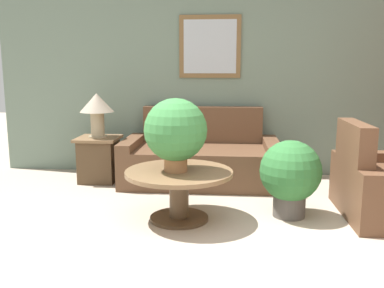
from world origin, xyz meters
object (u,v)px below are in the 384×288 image
object	(u,v)px
coffee_table	(179,184)
potted_plant_on_table	(176,131)
couch_main	(201,160)
potted_plant_floor	(290,174)
side_table	(99,159)
table_lamp	(97,107)

from	to	relation	value
coffee_table	potted_plant_on_table	size ratio (longest dim) A/B	1.49
couch_main	potted_plant_floor	world-z (taller)	couch_main
side_table	potted_plant_on_table	size ratio (longest dim) A/B	0.83
couch_main	potted_plant_on_table	world-z (taller)	potted_plant_on_table
table_lamp	couch_main	bearing A→B (deg)	2.43
table_lamp	potted_plant_floor	world-z (taller)	table_lamp
couch_main	side_table	xyz separation A→B (m)	(-1.32, -0.06, 0.00)
couch_main	potted_plant_on_table	xyz separation A→B (m)	(-0.14, -1.40, 0.58)
couch_main	table_lamp	world-z (taller)	table_lamp
table_lamp	potted_plant_floor	distance (m)	2.60
side_table	table_lamp	xyz separation A→B (m)	(0.00, 0.00, 0.67)
couch_main	potted_plant_on_table	bearing A→B (deg)	-95.88
coffee_table	potted_plant_on_table	bearing A→B (deg)	-145.20
potted_plant_on_table	couch_main	bearing A→B (deg)	84.12
potted_plant_floor	potted_plant_on_table	bearing A→B (deg)	-169.18
potted_plant_on_table	potted_plant_floor	xyz separation A→B (m)	(1.11, 0.21, -0.45)
side_table	table_lamp	distance (m)	0.67
potted_plant_on_table	side_table	bearing A→B (deg)	131.10
table_lamp	potted_plant_floor	xyz separation A→B (m)	(2.28, -1.13, -0.53)
couch_main	coffee_table	bearing A→B (deg)	-94.85
coffee_table	potted_plant_on_table	xyz separation A→B (m)	(-0.03, -0.02, 0.52)
couch_main	potted_plant_floor	xyz separation A→B (m)	(0.96, -1.19, 0.14)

